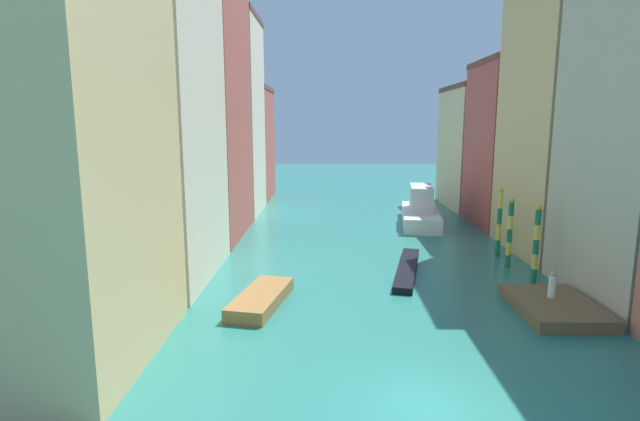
{
  "coord_description": "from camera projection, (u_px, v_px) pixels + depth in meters",
  "views": [
    {
      "loc": [
        -3.31,
        -15.22,
        9.34
      ],
      "look_at": [
        -3.89,
        29.23,
        1.5
      ],
      "focal_mm": 27.79,
      "sensor_mm": 36.0,
      "label": 1
    }
  ],
  "objects": [
    {
      "name": "ground_plane",
      "position": [
        366.0,
        239.0,
        40.7
      ],
      "size": [
        154.0,
        154.0,
        0.0
      ],
      "primitive_type": "plane",
      "color": "#28756B"
    },
    {
      "name": "building_left_0",
      "position": [
        59.0,
        148.0,
        18.76
      ],
      "size": [
        6.42,
        9.94,
        16.83
      ],
      "color": "#DBB77A",
      "rests_on": "ground"
    },
    {
      "name": "building_left_1",
      "position": [
        154.0,
        115.0,
        29.1
      ],
      "size": [
        6.42,
        10.93,
        19.6
      ],
      "color": "beige",
      "rests_on": "ground"
    },
    {
      "name": "building_left_2",
      "position": [
        202.0,
        101.0,
        40.14
      ],
      "size": [
        6.42,
        11.97,
        22.31
      ],
      "color": "#B25147",
      "rests_on": "ground"
    },
    {
      "name": "building_left_3",
      "position": [
        229.0,
        116.0,
        51.32
      ],
      "size": [
        6.42,
        9.92,
        20.16
      ],
      "color": "beige",
      "rests_on": "ground"
    },
    {
      "name": "building_left_4",
      "position": [
        245.0,
        143.0,
        61.86
      ],
      "size": [
        6.42,
        10.44,
        13.79
      ],
      "color": "#B25147",
      "rests_on": "ground"
    },
    {
      "name": "building_right_2",
      "position": [
        566.0,
        108.0,
        34.68
      ],
      "size": [
        6.42,
        9.96,
        20.78
      ],
      "color": "#DBB77A",
      "rests_on": "ground"
    },
    {
      "name": "building_right_3",
      "position": [
        512.0,
        144.0,
        44.65
      ],
      "size": [
        6.42,
        9.09,
        14.92
      ],
      "color": "#B25147",
      "rests_on": "ground"
    },
    {
      "name": "building_right_4",
      "position": [
        477.0,
        147.0,
        55.21
      ],
      "size": [
        6.42,
        11.48,
        13.46
      ],
      "color": "beige",
      "rests_on": "ground"
    },
    {
      "name": "waterfront_dock",
      "position": [
        555.0,
        307.0,
        24.72
      ],
      "size": [
        3.78,
        5.42,
        0.61
      ],
      "color": "brown",
      "rests_on": "ground"
    },
    {
      "name": "person_on_dock",
      "position": [
        552.0,
        285.0,
        25.09
      ],
      "size": [
        0.36,
        0.36,
        1.38
      ],
      "color": "white",
      "rests_on": "waterfront_dock"
    },
    {
      "name": "mooring_pole_0",
      "position": [
        536.0,
        243.0,
        28.98
      ],
      "size": [
        0.38,
        0.38,
        4.72
      ],
      "color": "#197247",
      "rests_on": "ground"
    },
    {
      "name": "mooring_pole_1",
      "position": [
        510.0,
        232.0,
        32.07
      ],
      "size": [
        0.37,
        0.37,
        4.66
      ],
      "color": "#197247",
      "rests_on": "ground"
    },
    {
      "name": "mooring_pole_2",
      "position": [
        499.0,
        221.0,
        35.04
      ],
      "size": [
        0.36,
        0.36,
        4.91
      ],
      "color": "#197247",
      "rests_on": "ground"
    },
    {
      "name": "vaporetto_white",
      "position": [
        420.0,
        211.0,
        46.47
      ],
      "size": [
        4.57,
        10.65,
        3.62
      ],
      "color": "white",
      "rests_on": "ground"
    },
    {
      "name": "gondola_black",
      "position": [
        407.0,
        269.0,
        31.53
      ],
      "size": [
        3.04,
        8.97,
        0.42
      ],
      "color": "black",
      "rests_on": "ground"
    },
    {
      "name": "motorboat_0",
      "position": [
        261.0,
        299.0,
        25.77
      ],
      "size": [
        3.06,
        5.9,
        0.69
      ],
      "color": "olive",
      "rests_on": "ground"
    }
  ]
}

